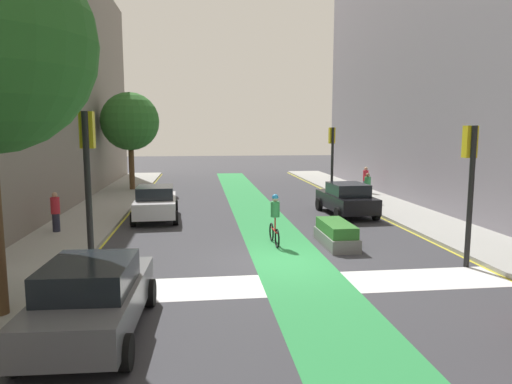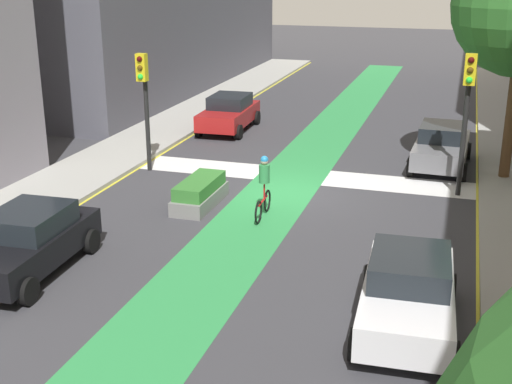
{
  "view_description": "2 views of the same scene",
  "coord_description": "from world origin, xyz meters",
  "px_view_note": "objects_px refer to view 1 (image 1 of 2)",
  "views": [
    {
      "loc": [
        -2.48,
        -13.72,
        4.11
      ],
      "look_at": [
        -0.24,
        4.46,
        1.64
      ],
      "focal_mm": 32.41,
      "sensor_mm": 36.0,
      "label": 1
    },
    {
      "loc": [
        -5.2,
        20.63,
        7.25
      ],
      "look_at": [
        -0.27,
        4.52,
        1.53
      ],
      "focal_mm": 47.9,
      "sensor_mm": 36.0,
      "label": 2
    }
  ],
  "objects_px": {
    "car_grey_left_near": "(92,297)",
    "pedestrian_sidewalk_right_b": "(367,187)",
    "car_white_left_far": "(156,202)",
    "car_black_right_far": "(346,199)",
    "street_tree_far": "(130,122)",
    "pedestrian_sidewalk_right_a": "(366,180)",
    "median_planter": "(336,234)",
    "traffic_signal_far_right": "(332,149)",
    "pedestrian_sidewalk_left_a": "(56,212)",
    "traffic_signal_near_left": "(88,165)",
    "traffic_signal_near_right": "(470,169)",
    "cyclist_in_lane": "(275,218)"
  },
  "relations": [
    {
      "from": "car_grey_left_near",
      "to": "pedestrian_sidewalk_right_b",
      "type": "xyz_separation_m",
      "value": [
        11.32,
        15.09,
        0.17
      ]
    },
    {
      "from": "car_white_left_far",
      "to": "car_black_right_far",
      "type": "relative_size",
      "value": 1.0
    },
    {
      "from": "street_tree_far",
      "to": "car_white_left_far",
      "type": "bearing_deg",
      "value": -76.41
    },
    {
      "from": "pedestrian_sidewalk_right_a",
      "to": "median_planter",
      "type": "height_order",
      "value": "pedestrian_sidewalk_right_a"
    },
    {
      "from": "traffic_signal_far_right",
      "to": "pedestrian_sidewalk_left_a",
      "type": "height_order",
      "value": "traffic_signal_far_right"
    },
    {
      "from": "pedestrian_sidewalk_right_b",
      "to": "street_tree_far",
      "type": "relative_size",
      "value": 0.25
    },
    {
      "from": "traffic_signal_near_left",
      "to": "traffic_signal_far_right",
      "type": "relative_size",
      "value": 1.08
    },
    {
      "from": "pedestrian_sidewalk_right_a",
      "to": "pedestrian_sidewalk_right_b",
      "type": "height_order",
      "value": "pedestrian_sidewalk_right_a"
    },
    {
      "from": "traffic_signal_near_right",
      "to": "cyclist_in_lane",
      "type": "xyz_separation_m",
      "value": [
        -5.33,
        3.23,
        -2.0
      ]
    },
    {
      "from": "traffic_signal_far_right",
      "to": "median_planter",
      "type": "relative_size",
      "value": 1.65
    },
    {
      "from": "car_black_right_far",
      "to": "pedestrian_sidewalk_left_a",
      "type": "relative_size",
      "value": 2.73
    },
    {
      "from": "traffic_signal_near_left",
      "to": "pedestrian_sidewalk_right_b",
      "type": "height_order",
      "value": "traffic_signal_near_left"
    },
    {
      "from": "traffic_signal_far_right",
      "to": "street_tree_far",
      "type": "relative_size",
      "value": 0.66
    },
    {
      "from": "traffic_signal_near_left",
      "to": "median_planter",
      "type": "xyz_separation_m",
      "value": [
        7.69,
        3.29,
        -2.8
      ]
    },
    {
      "from": "pedestrian_sidewalk_right_a",
      "to": "traffic_signal_near_right",
      "type": "bearing_deg",
      "value": -99.26
    },
    {
      "from": "traffic_signal_far_right",
      "to": "cyclist_in_lane",
      "type": "xyz_separation_m",
      "value": [
        -5.24,
        -10.9,
        -2.01
      ]
    },
    {
      "from": "car_white_left_far",
      "to": "pedestrian_sidewalk_right_b",
      "type": "relative_size",
      "value": 2.66
    },
    {
      "from": "traffic_signal_far_right",
      "to": "pedestrian_sidewalk_right_a",
      "type": "xyz_separation_m",
      "value": [
        2.58,
        1.15,
        -2.0
      ]
    },
    {
      "from": "car_black_right_far",
      "to": "pedestrian_sidewalk_left_a",
      "type": "bearing_deg",
      "value": -167.52
    },
    {
      "from": "pedestrian_sidewalk_right_a",
      "to": "street_tree_far",
      "type": "height_order",
      "value": "street_tree_far"
    },
    {
      "from": "traffic_signal_near_right",
      "to": "cyclist_in_lane",
      "type": "height_order",
      "value": "traffic_signal_near_right"
    },
    {
      "from": "traffic_signal_far_right",
      "to": "street_tree_far",
      "type": "bearing_deg",
      "value": 159.06
    },
    {
      "from": "car_black_right_far",
      "to": "street_tree_far",
      "type": "xyz_separation_m",
      "value": [
        -11.55,
        10.29,
        3.84
      ]
    },
    {
      "from": "traffic_signal_far_right",
      "to": "traffic_signal_near_left",
      "type": "bearing_deg",
      "value": -126.53
    },
    {
      "from": "car_white_left_far",
      "to": "car_grey_left_near",
      "type": "bearing_deg",
      "value": -90.6
    },
    {
      "from": "traffic_signal_near_right",
      "to": "street_tree_far",
      "type": "relative_size",
      "value": 0.66
    },
    {
      "from": "traffic_signal_near_left",
      "to": "street_tree_far",
      "type": "relative_size",
      "value": 0.71
    },
    {
      "from": "car_white_left_far",
      "to": "pedestrian_sidewalk_right_a",
      "type": "xyz_separation_m",
      "value": [
        12.49,
        6.67,
        0.18
      ]
    },
    {
      "from": "car_white_left_far",
      "to": "median_planter",
      "type": "xyz_separation_m",
      "value": [
        6.85,
        -5.7,
        -0.4
      ]
    },
    {
      "from": "median_planter",
      "to": "traffic_signal_far_right",
      "type": "bearing_deg",
      "value": 74.72
    },
    {
      "from": "pedestrian_sidewalk_right_b",
      "to": "street_tree_far",
      "type": "bearing_deg",
      "value": 151.54
    },
    {
      "from": "cyclist_in_lane",
      "to": "traffic_signal_far_right",
      "type": "bearing_deg",
      "value": 64.32
    },
    {
      "from": "cyclist_in_lane",
      "to": "pedestrian_sidewalk_right_b",
      "type": "bearing_deg",
      "value": 51.63
    },
    {
      "from": "traffic_signal_near_left",
      "to": "pedestrian_sidewalk_left_a",
      "type": "bearing_deg",
      "value": 113.92
    },
    {
      "from": "cyclist_in_lane",
      "to": "median_planter",
      "type": "bearing_deg",
      "value": -8.72
    },
    {
      "from": "pedestrian_sidewalk_right_b",
      "to": "traffic_signal_far_right",
      "type": "bearing_deg",
      "value": 115.58
    },
    {
      "from": "traffic_signal_near_left",
      "to": "street_tree_far",
      "type": "bearing_deg",
      "value": 94.88
    },
    {
      "from": "cyclist_in_lane",
      "to": "street_tree_far",
      "type": "bearing_deg",
      "value": 114.59
    },
    {
      "from": "car_black_right_far",
      "to": "pedestrian_sidewalk_right_b",
      "type": "xyz_separation_m",
      "value": [
        2.12,
        2.87,
        0.17
      ]
    },
    {
      "from": "traffic_signal_near_right",
      "to": "pedestrian_sidewalk_right_b",
      "type": "relative_size",
      "value": 2.63
    },
    {
      "from": "cyclist_in_lane",
      "to": "pedestrian_sidewalk_right_b",
      "type": "relative_size",
      "value": 1.15
    },
    {
      "from": "pedestrian_sidewalk_left_a",
      "to": "pedestrian_sidewalk_right_a",
      "type": "bearing_deg",
      "value": 30.55
    },
    {
      "from": "traffic_signal_far_right",
      "to": "cyclist_in_lane",
      "type": "relative_size",
      "value": 2.29
    },
    {
      "from": "car_grey_left_near",
      "to": "pedestrian_sidewalk_right_b",
      "type": "distance_m",
      "value": 18.86
    },
    {
      "from": "pedestrian_sidewalk_right_a",
      "to": "cyclist_in_lane",
      "type": "bearing_deg",
      "value": -122.99
    },
    {
      "from": "car_black_right_far",
      "to": "cyclist_in_lane",
      "type": "height_order",
      "value": "cyclist_in_lane"
    },
    {
      "from": "car_grey_left_near",
      "to": "pedestrian_sidewalk_right_a",
      "type": "distance_m",
      "value": 22.73
    },
    {
      "from": "car_grey_left_near",
      "to": "car_white_left_far",
      "type": "xyz_separation_m",
      "value": [
        0.13,
        12.23,
        0.0
      ]
    },
    {
      "from": "car_white_left_far",
      "to": "pedestrian_sidewalk_left_a",
      "type": "distance_m",
      "value": 4.56
    },
    {
      "from": "traffic_signal_far_right",
      "to": "car_white_left_far",
      "type": "xyz_separation_m",
      "value": [
        -9.91,
        -5.53,
        -2.18
      ]
    }
  ]
}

